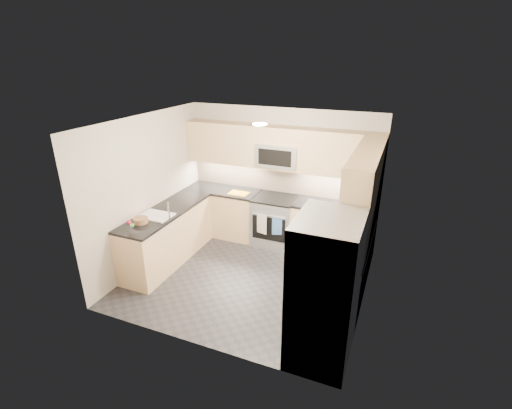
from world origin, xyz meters
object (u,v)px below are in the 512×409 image
object	(u,v)px
gas_range	(275,221)
utensil_bowl	(357,203)
refrigerator	(324,290)
microwave	(278,155)
cutting_board	(239,193)
fruit_basket	(141,220)

from	to	relation	value
gas_range	utensil_bowl	size ratio (longest dim) A/B	3.15
refrigerator	microwave	bearing A→B (deg)	119.62
utensil_bowl	cutting_board	size ratio (longest dim) A/B	0.80
refrigerator	fruit_basket	distance (m)	3.08
microwave	fruit_basket	distance (m)	2.60
gas_range	refrigerator	size ratio (longest dim) A/B	0.51
gas_range	refrigerator	bearing A→B (deg)	-59.12
refrigerator	cutting_board	world-z (taller)	refrigerator
gas_range	microwave	size ratio (longest dim) A/B	1.20
utensil_bowl	cutting_board	world-z (taller)	utensil_bowl
gas_range	utensil_bowl	world-z (taller)	utensil_bowl
microwave	fruit_basket	size ratio (longest dim) A/B	3.37
cutting_board	fruit_basket	world-z (taller)	fruit_basket
cutting_board	gas_range	bearing A→B (deg)	6.68
refrigerator	cutting_board	xyz separation A→B (m)	(-2.15, 2.34, 0.05)
utensil_bowl	refrigerator	bearing A→B (deg)	-89.81
utensil_bowl	cutting_board	bearing A→B (deg)	-176.05
gas_range	microwave	bearing A→B (deg)	90.00
gas_range	fruit_basket	distance (m)	2.46
gas_range	cutting_board	size ratio (longest dim) A/B	2.52
gas_range	utensil_bowl	distance (m)	1.55
refrigerator	utensil_bowl	size ratio (longest dim) A/B	6.24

